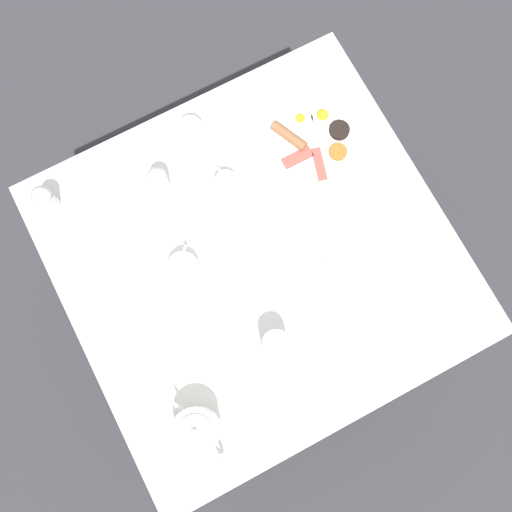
% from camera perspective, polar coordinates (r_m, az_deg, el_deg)
% --- Properties ---
extents(ground_plane, '(8.00, 8.00, 0.00)m').
position_cam_1_polar(ground_plane, '(2.31, 0.00, -4.01)').
color(ground_plane, '#333338').
extents(table, '(0.96, 1.00, 0.76)m').
position_cam_1_polar(table, '(1.64, 0.00, -0.71)').
color(table, silver).
rests_on(table, ground_plane).
extents(breakfast_plate, '(0.27, 0.27, 0.04)m').
position_cam_1_polar(breakfast_plate, '(1.66, 5.55, 11.03)').
color(breakfast_plate, white).
rests_on(breakfast_plate, table).
extents(teapot_near, '(0.20, 0.11, 0.13)m').
position_cam_1_polar(teapot_near, '(1.49, -5.61, -16.29)').
color(teapot_near, white).
rests_on(teapot_near, table).
extents(teacup_with_saucer_left, '(0.14, 0.14, 0.06)m').
position_cam_1_polar(teacup_with_saucer_left, '(1.54, -6.88, -1.24)').
color(teacup_with_saucer_left, white).
rests_on(teacup_with_saucer_left, table).
extents(water_glass_tall, '(0.07, 0.07, 0.09)m').
position_cam_1_polar(water_glass_tall, '(1.63, -6.10, 11.50)').
color(water_glass_tall, white).
rests_on(water_glass_tall, table).
extents(water_glass_short, '(0.07, 0.07, 0.10)m').
position_cam_1_polar(water_glass_short, '(1.48, 1.87, -8.46)').
color(water_glass_short, white).
rests_on(water_glass_short, table).
extents(creamer_jug, '(0.08, 0.06, 0.06)m').
position_cam_1_polar(creamer_jug, '(1.59, -2.86, 6.94)').
color(creamer_jug, white).
rests_on(creamer_jug, table).
extents(pepper_grinder, '(0.05, 0.05, 0.11)m').
position_cam_1_polar(pepper_grinder, '(1.64, -19.46, 5.12)').
color(pepper_grinder, '#BCBCC1').
rests_on(pepper_grinder, table).
extents(salt_grinder, '(0.05, 0.05, 0.11)m').
position_cam_1_polar(salt_grinder, '(1.58, -9.26, 7.11)').
color(salt_grinder, '#BCBCC1').
rests_on(salt_grinder, table).
extents(napkin_folded, '(0.17, 0.17, 0.01)m').
position_cam_1_polar(napkin_folded, '(1.57, 8.89, -2.48)').
color(napkin_folded, white).
rests_on(napkin_folded, table).
extents(fork_by_plate, '(0.16, 0.08, 0.00)m').
position_cam_1_polar(fork_by_plate, '(1.63, -13.66, 3.57)').
color(fork_by_plate, silver).
rests_on(fork_by_plate, table).
extents(knife_by_plate, '(0.21, 0.04, 0.00)m').
position_cam_1_polar(knife_by_plate, '(1.55, 1.10, -2.32)').
color(knife_by_plate, silver).
rests_on(knife_by_plate, table).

